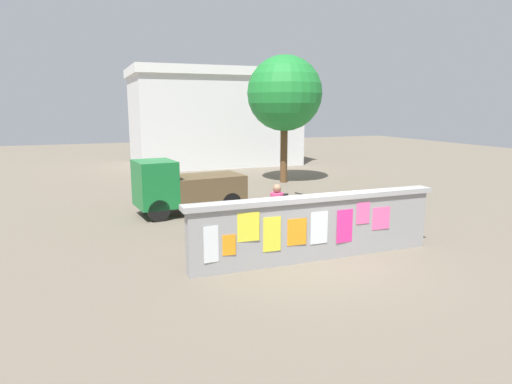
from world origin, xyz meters
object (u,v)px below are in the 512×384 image
object	(u,v)px
auto_rickshaw_truck	(184,187)
person_walking	(277,208)
motorcycle	(367,219)
tree_roadside	(285,94)
bicycle_near	(221,226)
bicycle_far	(288,212)

from	to	relation	value
auto_rickshaw_truck	person_walking	distance (m)	4.62
motorcycle	tree_roadside	world-z (taller)	tree_roadside
bicycle_near	tree_roadside	bearing A→B (deg)	54.77
bicycle_near	bicycle_far	xyz separation A→B (m)	(2.42, 0.80, 0.00)
auto_rickshaw_truck	tree_roadside	size ratio (longest dim) A/B	0.63
bicycle_far	person_walking	xyz separation A→B (m)	(-1.25, -1.89, 0.62)
person_walking	auto_rickshaw_truck	bearing A→B (deg)	108.00
auto_rickshaw_truck	motorcycle	bearing A→B (deg)	-46.76
auto_rickshaw_truck	motorcycle	distance (m)	6.11
person_walking	bicycle_near	bearing A→B (deg)	137.33
person_walking	tree_roadside	size ratio (longest dim) A/B	0.27
bicycle_far	tree_roadside	xyz separation A→B (m)	(3.14, 7.08, 3.78)
bicycle_near	person_walking	xyz separation A→B (m)	(1.18, -1.09, 0.62)
bicycle_near	tree_roadside	xyz separation A→B (m)	(5.57, 7.88, 3.78)
motorcycle	person_walking	world-z (taller)	person_walking
motorcycle	person_walking	bearing A→B (deg)	179.02
auto_rickshaw_truck	bicycle_near	world-z (taller)	auto_rickshaw_truck
bicycle_far	tree_roadside	bearing A→B (deg)	66.06
motorcycle	person_walking	distance (m)	2.80
motorcycle	auto_rickshaw_truck	bearing A→B (deg)	133.24
motorcycle	person_walking	size ratio (longest dim) A/B	1.17
tree_roadside	bicycle_near	bearing A→B (deg)	-125.23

